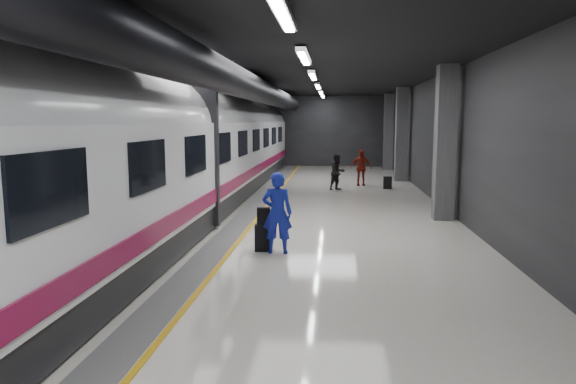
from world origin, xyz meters
name	(u,v)px	position (x,y,z in m)	size (l,w,h in m)	color
ground	(283,230)	(0.00, 0.00, 0.00)	(40.00, 40.00, 0.00)	silver
platform_hall	(276,98)	(-0.29, 0.96, 3.54)	(10.02, 40.02, 4.51)	black
train	(162,152)	(-3.25, 0.00, 2.07)	(3.05, 38.00, 4.05)	black
traveler_main	(277,213)	(0.11, -2.37, 0.90)	(0.66, 0.43, 1.80)	#1616AA
suitcase_main	(263,238)	(-0.23, -2.20, 0.30)	(0.37, 0.23, 0.60)	black
shoulder_bag	(264,216)	(-0.21, -2.24, 0.80)	(0.29, 0.16, 0.39)	black
traveler_far_a	(338,172)	(1.48, 8.27, 0.75)	(0.73, 0.57, 1.50)	black
traveler_far_b	(361,168)	(2.53, 9.94, 0.81)	(0.96, 0.40, 1.63)	maroon
suitcase_far	(387,183)	(3.63, 8.88, 0.26)	(0.36, 0.23, 0.53)	black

